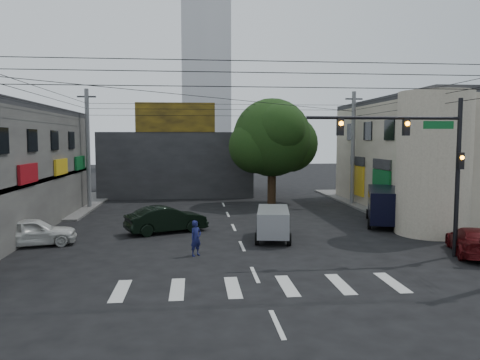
{
  "coord_description": "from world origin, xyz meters",
  "views": [
    {
      "loc": [
        -2.35,
        -21.0,
        5.37
      ],
      "look_at": [
        0.09,
        4.0,
        3.17
      ],
      "focal_mm": 35.0,
      "sensor_mm": 36.0,
      "label": 1
    }
  ],
  "objects": [
    {
      "name": "street_tree",
      "position": [
        4.0,
        17.0,
        5.47
      ],
      "size": [
        6.4,
        6.4,
        8.7
      ],
      "color": "black",
      "rests_on": "ground"
    },
    {
      "name": "navy_van",
      "position": [
        9.69,
        7.15,
        1.13
      ],
      "size": [
        7.01,
        5.71,
        2.26
      ],
      "primitive_type": null,
      "rotation": [
        0.0,
        0.0,
        1.23
      ],
      "color": "black",
      "rests_on": "ground"
    },
    {
      "name": "billboard",
      "position": [
        -4.0,
        21.1,
        7.3
      ],
      "size": [
        7.0,
        0.3,
        2.6
      ],
      "primitive_type": "cube",
      "color": "olive",
      "rests_on": "building_far"
    },
    {
      "name": "utility_pole_far_right",
      "position": [
        10.5,
        16.0,
        4.6
      ],
      "size": [
        0.32,
        0.32,
        9.2
      ],
      "primitive_type": "cylinder",
      "color": "#59595B",
      "rests_on": "ground"
    },
    {
      "name": "building_right",
      "position": [
        18.0,
        13.0,
        4.0
      ],
      "size": [
        14.0,
        18.0,
        8.0
      ],
      "primitive_type": "cube",
      "color": "gray",
      "rests_on": "ground"
    },
    {
      "name": "sidewalk_far_left",
      "position": [
        -18.0,
        18.0,
        0.07
      ],
      "size": [
        16.0,
        16.0,
        0.15
      ],
      "primitive_type": "cube",
      "color": "#514F4C",
      "rests_on": "ground"
    },
    {
      "name": "traffic_gantry",
      "position": [
        7.82,
        -1.0,
        4.83
      ],
      "size": [
        7.1,
        0.35,
        7.2
      ],
      "color": "black",
      "rests_on": "ground"
    },
    {
      "name": "utility_pole_far_left",
      "position": [
        -10.5,
        16.0,
        4.6
      ],
      "size": [
        0.32,
        0.32,
        9.2
      ],
      "primitive_type": "cylinder",
      "color": "#59595B",
      "rests_on": "ground"
    },
    {
      "name": "tower_distant",
      "position": [
        0.0,
        70.0,
        22.0
      ],
      "size": [
        9.0,
        9.0,
        44.0
      ],
      "primitive_type": "cube",
      "color": "silver",
      "rests_on": "ground"
    },
    {
      "name": "sidewalk_far_right",
      "position": [
        18.0,
        18.0,
        0.07
      ],
      "size": [
        16.0,
        16.0,
        0.15
      ],
      "primitive_type": "cube",
      "color": "#514F4C",
      "rests_on": "ground"
    },
    {
      "name": "white_compact",
      "position": [
        -10.5,
        3.12,
        0.72
      ],
      "size": [
        3.57,
        4.95,
        1.43
      ],
      "primitive_type": "imported",
      "rotation": [
        0.0,
        0.0,
        1.8
      ],
      "color": "silver",
      "rests_on": "ground"
    },
    {
      "name": "ground",
      "position": [
        0.0,
        0.0,
        0.0
      ],
      "size": [
        160.0,
        160.0,
        0.0
      ],
      "primitive_type": "plane",
      "color": "black",
      "rests_on": "ground"
    },
    {
      "name": "traffic_officer",
      "position": [
        -2.31,
        0.29,
        0.82
      ],
      "size": [
        0.99,
        0.99,
        1.65
      ],
      "primitive_type": "imported",
      "rotation": [
        0.0,
        0.0,
        0.73
      ],
      "color": "#141848",
      "rests_on": "ground"
    },
    {
      "name": "building_far",
      "position": [
        -4.0,
        26.0,
        3.0
      ],
      "size": [
        14.0,
        10.0,
        6.0
      ],
      "primitive_type": "cube",
      "color": "#232326",
      "rests_on": "ground"
    },
    {
      "name": "maroon_sedan",
      "position": [
        10.5,
        -0.8,
        0.65
      ],
      "size": [
        4.63,
        5.61,
        1.3
      ],
      "primitive_type": "imported",
      "rotation": [
        0.0,
        0.0,
        2.8
      ],
      "color": "#45090C",
      "rests_on": "ground"
    },
    {
      "name": "corner_column",
      "position": [
        11.0,
        4.0,
        4.0
      ],
      "size": [
        4.0,
        4.0,
        8.0
      ],
      "primitive_type": "cylinder",
      "color": "gray",
      "rests_on": "ground"
    },
    {
      "name": "silver_minivan",
      "position": [
        1.81,
        3.37,
        0.83
      ],
      "size": [
        4.37,
        2.86,
        1.66
      ],
      "primitive_type": null,
      "rotation": [
        0.0,
        0.0,
        1.41
      ],
      "color": "gray",
      "rests_on": "ground"
    },
    {
      "name": "dark_sedan",
      "position": [
        -3.98,
        5.91,
        0.76
      ],
      "size": [
        4.97,
        5.79,
        1.52
      ],
      "primitive_type": "imported",
      "rotation": [
        0.0,
        0.0,
        1.98
      ],
      "color": "black",
      "rests_on": "ground"
    }
  ]
}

